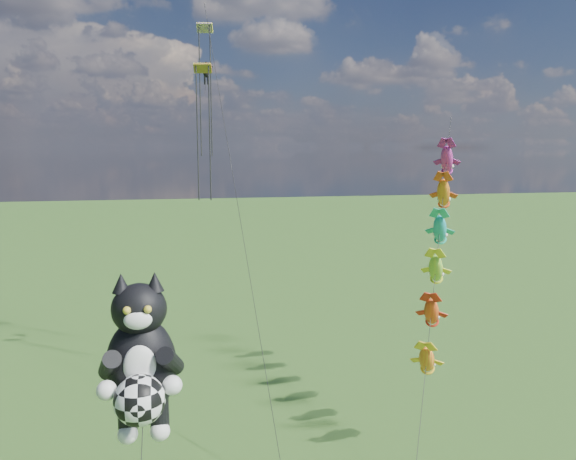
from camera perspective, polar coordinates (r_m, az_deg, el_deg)
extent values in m
ellipsoid|color=black|center=(20.20, -14.64, -13.26)|extent=(2.57, 2.18, 3.44)
ellipsoid|color=black|center=(19.45, -14.89, -7.76)|extent=(2.00, 1.85, 1.74)
cone|color=black|center=(19.27, -16.59, -5.17)|extent=(0.66, 0.66, 0.65)
cone|color=black|center=(19.19, -13.38, -5.10)|extent=(0.66, 0.66, 0.65)
ellipsoid|color=white|center=(18.82, -15.01, -8.82)|extent=(0.95, 0.55, 0.62)
ellipsoid|color=white|center=(19.34, -14.83, -13.25)|extent=(1.11, 0.52, 1.42)
sphere|color=gold|center=(18.68, -16.06, -7.86)|extent=(0.26, 0.26, 0.26)
sphere|color=gold|center=(18.63, -14.06, -7.83)|extent=(0.26, 0.26, 0.26)
sphere|color=white|center=(19.36, -17.95, -15.24)|extent=(0.65, 0.65, 0.65)
sphere|color=white|center=(19.22, -11.67, -15.19)|extent=(0.65, 0.65, 0.65)
sphere|color=white|center=(21.06, -15.97, -19.31)|extent=(0.69, 0.69, 0.69)
sphere|color=white|center=(20.98, -12.87, -19.29)|extent=(0.69, 0.69, 0.69)
sphere|color=white|center=(19.08, -14.85, -16.36)|extent=(1.63, 1.63, 1.63)
cylinder|color=black|center=(30.79, 14.78, -3.92)|extent=(8.03, 13.68, 16.77)
ellipsoid|color=red|center=(28.49, 13.91, -12.63)|extent=(1.66, 2.12, 2.08)
ellipsoid|color=orange|center=(29.57, 14.37, -8.02)|extent=(1.66, 2.12, 2.08)
ellipsoid|color=green|center=(30.84, 14.79, -3.77)|extent=(1.66, 2.12, 2.08)
ellipsoid|color=#198CBF|center=(32.25, 15.17, 0.13)|extent=(1.66, 2.12, 2.08)
ellipsoid|color=orange|center=(33.81, 15.52, 3.68)|extent=(1.66, 2.12, 2.08)
ellipsoid|color=#D8339F|center=(35.48, 15.84, 6.91)|extent=(1.66, 2.12, 2.08)
cylinder|color=black|center=(30.51, -5.24, 3.28)|extent=(2.22, 16.95, 24.20)
cube|color=#3C901E|center=(35.91, -8.66, 15.95)|extent=(1.09, 0.55, 0.59)
cylinder|color=black|center=(35.58, -9.13, 9.33)|extent=(0.08, 0.08, 8.28)
cylinder|color=black|center=(35.62, -7.90, 9.35)|extent=(0.08, 0.08, 8.28)
cube|color=#4C2FBF|center=(39.53, -8.46, 19.66)|extent=(1.03, 0.58, 0.63)
cylinder|color=black|center=(38.89, -8.87, 13.44)|extent=(0.08, 0.08, 8.59)
cylinder|color=black|center=(38.93, -7.78, 13.46)|extent=(0.08, 0.08, 8.59)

